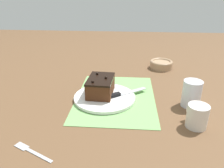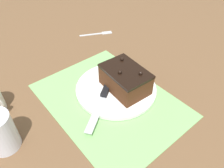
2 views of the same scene
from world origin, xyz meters
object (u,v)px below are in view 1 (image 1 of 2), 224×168
(small_bowl, at_px, (161,64))
(coffee_mug, at_px, (197,116))
(dessert_fork, at_px, (30,150))
(drinking_glass, at_px, (192,94))
(serving_knife, at_px, (120,94))
(cake_plate, at_px, (105,97))
(chocolate_cake, at_px, (101,86))

(small_bowl, bearing_deg, coffee_mug, -175.33)
(dessert_fork, bearing_deg, coffee_mug, -45.55)
(drinking_glass, bearing_deg, serving_knife, 82.14)
(small_bowl, bearing_deg, cake_plate, 144.75)
(chocolate_cake, bearing_deg, coffee_mug, -117.66)
(chocolate_cake, height_order, serving_knife, chocolate_cake)
(small_bowl, bearing_deg, dessert_fork, 147.60)
(drinking_glass, xyz_separation_m, dessert_fork, (-0.31, 0.54, -0.05))
(cake_plate, relative_size, small_bowl, 2.02)
(serving_knife, relative_size, dessert_fork, 1.27)
(chocolate_cake, xyz_separation_m, drinking_glass, (-0.04, -0.37, 0.00))
(serving_knife, xyz_separation_m, drinking_glass, (-0.04, -0.29, 0.03))
(small_bowl, bearing_deg, chocolate_cake, 141.78)
(coffee_mug, relative_size, dessert_fork, 0.59)
(serving_knife, xyz_separation_m, dessert_fork, (-0.35, 0.25, -0.02))
(cake_plate, relative_size, chocolate_cake, 1.67)
(small_bowl, distance_m, dessert_fork, 0.89)
(chocolate_cake, xyz_separation_m, small_bowl, (0.39, -0.31, -0.03))
(chocolate_cake, distance_m, drinking_glass, 0.38)
(coffee_mug, distance_m, dessert_fork, 0.55)
(chocolate_cake, xyz_separation_m, dessert_fork, (-0.36, 0.17, -0.05))
(small_bowl, relative_size, dessert_fork, 0.92)
(chocolate_cake, bearing_deg, cake_plate, -133.73)
(chocolate_cake, height_order, small_bowl, chocolate_cake)
(serving_knife, bearing_deg, dessert_fork, -70.06)
(drinking_glass, height_order, small_bowl, drinking_glass)
(drinking_glass, xyz_separation_m, small_bowl, (0.44, 0.06, -0.03))
(small_bowl, distance_m, coffee_mug, 0.59)
(serving_knife, xyz_separation_m, coffee_mug, (-0.18, -0.27, 0.02))
(chocolate_cake, height_order, dessert_fork, chocolate_cake)
(drinking_glass, relative_size, dessert_fork, 0.77)
(small_bowl, bearing_deg, drinking_glass, -171.85)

